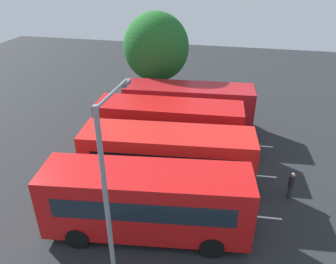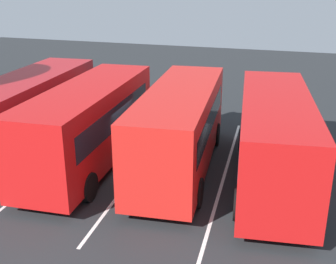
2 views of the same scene
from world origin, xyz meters
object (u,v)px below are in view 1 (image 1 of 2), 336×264
object	(u,v)px
bus_center_right	(169,126)
pedestrian	(291,184)
street_lamp	(110,201)
bus_far_left	(147,201)
bus_far_right	(189,106)
bus_center_left	(168,157)
depot_tree	(156,47)

from	to	relation	value
bus_center_right	pedestrian	bearing A→B (deg)	-28.96
street_lamp	pedestrian	bearing A→B (deg)	-41.75
bus_far_left	bus_far_right	xyz separation A→B (m)	(0.14, 10.87, 0.00)
bus_center_left	pedestrian	xyz separation A→B (m)	(6.63, 0.23, -0.91)
bus_far_left	depot_tree	bearing A→B (deg)	95.19
bus_center_right	pedestrian	world-z (taller)	bus_center_right
bus_far_left	bus_center_left	distance (m)	3.75
bus_center_left	bus_center_right	xyz separation A→B (m)	(-0.71, 3.70, 0.00)
bus_far_right	bus_center_left	bearing A→B (deg)	-94.50
bus_far_right	depot_tree	distance (m)	6.09
bus_center_right	bus_far_right	world-z (taller)	same
street_lamp	depot_tree	xyz separation A→B (m)	(-3.06, 18.23, 0.39)
pedestrian	depot_tree	size ratio (longest dim) A/B	0.21
bus_far_left	bus_center_left	world-z (taller)	same
bus_center_right	street_lamp	world-z (taller)	street_lamp
bus_far_right	street_lamp	xyz separation A→B (m)	(-0.34, -14.31, 2.79)
pedestrian	street_lamp	bearing A→B (deg)	86.50
pedestrian	bus_far_left	bearing A→B (deg)	70.15
bus_far_left	depot_tree	xyz separation A→B (m)	(-3.26, 14.79, 3.19)
bus_center_right	bus_far_right	size ratio (longest dim) A/B	1.00
bus_center_right	street_lamp	xyz separation A→B (m)	(0.37, -10.89, 2.79)
pedestrian	bus_center_right	bearing A→B (deg)	14.41
bus_far_left	bus_far_right	distance (m)	10.87
bus_far_left	street_lamp	xyz separation A→B (m)	(-0.20, -3.44, 2.79)
bus_center_right	street_lamp	size ratio (longest dim) A/B	1.17
bus_center_right	bus_far_right	xyz separation A→B (m)	(0.71, 3.42, 0.00)
bus_far_left	bus_center_left	xyz separation A→B (m)	(0.14, 3.75, 0.00)
bus_far_right	depot_tree	bearing A→B (deg)	126.46
bus_far_left	bus_center_right	size ratio (longest dim) A/B	1.01
bus_far_left	pedestrian	distance (m)	7.91
street_lamp	bus_center_left	bearing A→B (deg)	-1.22
bus_far_left	bus_center_right	distance (m)	7.47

